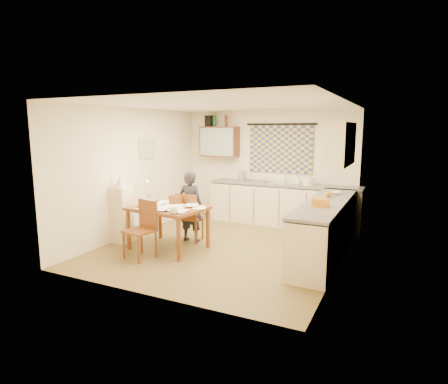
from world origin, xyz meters
The scene contains 44 objects.
floor centered at (0.00, 0.00, -0.01)m, with size 4.00×4.50×0.02m, color brown.
ceiling centered at (0.00, 0.00, 2.51)m, with size 4.00×4.50×0.02m, color white.
wall_back centered at (0.00, 2.26, 1.25)m, with size 4.00×0.02×2.50m, color #FAF0CA.
wall_front centered at (0.00, -2.26, 1.25)m, with size 4.00×0.02×2.50m, color #FAF0CA.
wall_left centered at (-2.01, 0.00, 1.25)m, with size 0.02×4.50×2.50m, color #FAF0CA.
wall_right centered at (2.01, 0.00, 1.25)m, with size 0.02×4.50×2.50m, color #FAF0CA.
window_blind centered at (0.30, 2.22, 1.65)m, with size 1.45×0.03×1.05m, color #34447E.
curtain_rod centered at (0.30, 2.20, 2.20)m, with size 0.04×0.04×1.60m, color black.
wall_cabinet centered at (-1.15, 2.08, 1.80)m, with size 0.90×0.34×0.70m, color #582B1A.
wall_cabinet_glass centered at (-1.15, 1.91, 1.80)m, with size 0.84×0.02×0.64m, color #99B2A5.
upper_cabinet_right centered at (1.83, 0.55, 1.85)m, with size 0.34×1.30×0.70m, color beige.
framed_print centered at (-1.97, 0.40, 1.70)m, with size 0.04×0.50×0.40m, color beige.
print_canvas centered at (-1.95, 0.40, 1.70)m, with size 0.01×0.42×0.32m, color silver.
counter_back centered at (0.47, 1.95, 0.45)m, with size 3.30×0.62×0.92m.
counter_right centered at (1.70, 0.31, 0.45)m, with size 0.62×2.95×0.92m.
stove centered at (1.70, -0.76, 0.43)m, with size 0.56×0.56×0.86m.
sink centered at (0.45, 1.95, 0.88)m, with size 0.55×0.45×0.10m, color silver.
tap centered at (0.46, 2.13, 1.06)m, with size 0.03×0.03×0.28m, color silver.
dish_rack centered at (-0.11, 1.95, 0.95)m, with size 0.35×0.30×0.06m, color silver.
kettle centered at (-0.50, 1.95, 1.04)m, with size 0.18×0.18×0.24m, color silver.
mixing_bowl centered at (1.01, 1.95, 1.00)m, with size 0.24×0.24×0.16m, color white.
soap_bottle centered at (0.76, 2.00, 1.02)m, with size 0.09×0.09×0.19m, color white.
bowl centered at (1.70, 1.04, 0.95)m, with size 0.23×0.23×0.05m, color white.
orange_bag centered at (1.70, -0.18, 0.98)m, with size 0.22×0.16×0.12m, color orange.
fruit_orange centered at (1.65, 0.71, 0.97)m, with size 0.10×0.10×0.10m, color orange.
speaker centered at (-1.41, 2.08, 2.28)m, with size 0.16×0.20×0.26m, color black.
bottle_green centered at (-1.30, 2.08, 2.28)m, with size 0.07×0.07×0.26m, color #195926.
bottle_brown centered at (-0.98, 2.08, 2.28)m, with size 0.07×0.07×0.26m, color #582B1A.
dining_table centered at (-0.85, -0.54, 0.38)m, with size 1.33×1.07×0.75m.
chair_far centered at (-0.75, 0.01, 0.29)m, with size 0.47×0.47×0.92m.
chair_near centered at (-0.98, -1.15, 0.29)m, with size 0.51×0.51×0.95m.
person centered at (-0.73, 0.01, 0.67)m, with size 0.50×0.34×1.33m, color black.
shelf_stand centered at (-1.84, -0.61, 0.52)m, with size 0.32×0.30×1.05m, color beige.
lampshade centered at (-1.84, -0.61, 1.16)m, with size 0.20×0.20×0.22m, color beige.
letter_rack centered at (-0.86, -0.29, 0.83)m, with size 0.22×0.10×0.16m, color #643110.
mug centered at (-0.45, -0.96, 0.80)m, with size 0.15×0.15×0.10m, color white.
magazine centered at (-1.31, -0.72, 0.76)m, with size 0.22×0.28×0.02m, color maroon.
book centered at (-1.23, -0.62, 0.76)m, with size 0.20×0.26×0.02m, color orange.
orange_box centered at (-1.21, -0.79, 0.77)m, with size 0.12×0.08×0.04m, color orange.
eyeglasses centered at (-0.71, -0.89, 0.76)m, with size 0.13×0.04×0.02m, color black.
candle_holder centered at (-1.34, -0.44, 0.84)m, with size 0.06×0.06×0.18m, color silver.
candle centered at (-1.35, -0.43, 1.04)m, with size 0.02×0.02×0.22m, color white.
candle_flame centered at (-1.37, -0.44, 1.16)m, with size 0.02×0.02×0.02m, color #FFCC66.
papers centered at (-0.81, -0.56, 0.76)m, with size 1.12×0.95×0.03m.
Camera 1 is at (2.81, -5.87, 2.09)m, focal length 30.00 mm.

